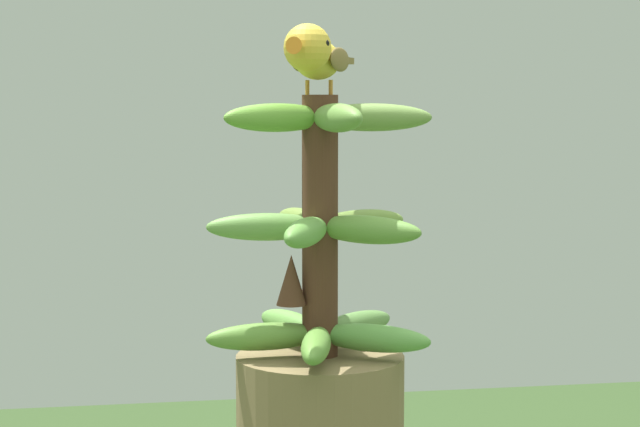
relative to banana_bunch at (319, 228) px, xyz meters
name	(u,v)px	position (x,y,z in m)	size (l,w,h in m)	color
banana_bunch	(319,228)	(0.00, 0.00, 0.00)	(0.27, 0.27, 0.31)	#4C2D1E
perched_bird	(315,55)	(0.00, 0.00, 0.20)	(0.11, 0.19, 0.08)	#C68933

